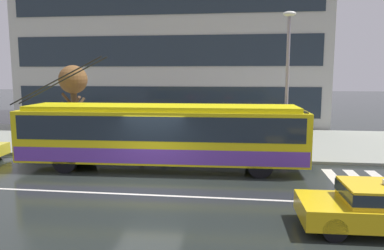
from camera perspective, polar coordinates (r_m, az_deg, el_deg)
ground_plane at (r=14.35m, az=-6.90°, el=-9.06°), size 160.00×160.00×0.00m
sidewalk_slab at (r=22.98m, az=-1.35°, el=-2.38°), size 80.00×10.00×0.14m
crosswalk_stripe_edge_near at (r=15.40m, az=21.67°, el=-8.37°), size 0.44×4.40×0.01m
crosswalk_stripe_inner_a at (r=15.65m, az=24.90°, el=-8.30°), size 0.44×4.40×0.01m
lane_centre_line at (r=13.24m, az=-8.19°, el=-10.52°), size 72.00×0.14×0.01m
trolleybus at (r=16.32m, az=-4.62°, el=-1.36°), size 12.95×2.95×4.93m
taxi_oncoming_far at (r=11.30m, az=27.28°, el=-10.88°), size 4.25×1.95×1.39m
pedestrian_at_shelter at (r=19.09m, az=3.70°, el=0.64°), size 1.50×1.50×1.97m
pedestrian_approaching_curb at (r=19.31m, az=-7.57°, el=0.56°), size 1.24×1.24×1.96m
pedestrian_walking_past at (r=18.59m, az=-4.16°, el=0.37°), size 1.38×1.38×1.98m
pedestrian_waiting_by_pole at (r=20.85m, az=-2.77°, el=-0.46°), size 0.40×0.40×1.69m
street_lamp at (r=18.16m, az=14.44°, el=7.72°), size 0.60×0.32×6.88m
street_tree_bare at (r=21.10m, az=-17.77°, el=6.09°), size 1.67×1.53×4.48m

